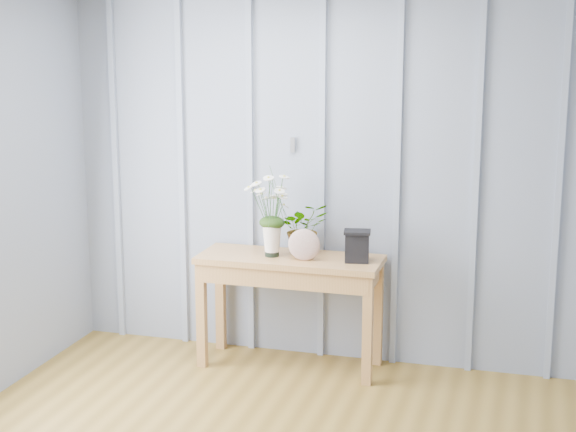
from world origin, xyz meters
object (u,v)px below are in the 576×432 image
(daisy_vase, at_px, (272,202))
(sideboard, at_px, (290,273))
(carved_box, at_px, (357,246))
(felt_disc_vessel, at_px, (304,245))

(daisy_vase, bearing_deg, sideboard, 11.41)
(daisy_vase, bearing_deg, carved_box, 1.21)
(daisy_vase, height_order, felt_disc_vessel, daisy_vase)
(sideboard, xyz_separation_m, daisy_vase, (-0.12, -0.02, 0.48))
(sideboard, xyz_separation_m, felt_disc_vessel, (0.11, -0.07, 0.22))
(sideboard, xyz_separation_m, carved_box, (0.45, -0.01, 0.22))
(sideboard, relative_size, felt_disc_vessel, 5.78)
(felt_disc_vessel, height_order, carved_box, felt_disc_vessel)
(carved_box, bearing_deg, sideboard, 178.51)
(sideboard, distance_m, felt_disc_vessel, 0.26)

